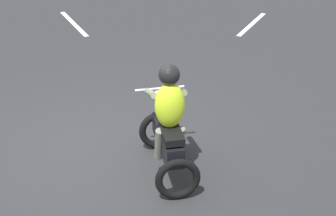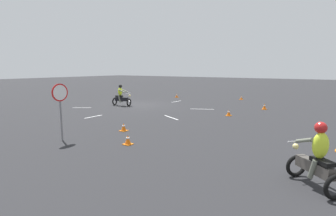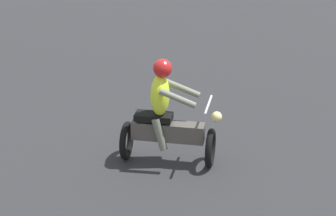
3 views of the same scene
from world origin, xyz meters
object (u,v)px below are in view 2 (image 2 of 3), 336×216
traffic_cone_mid_center (264,107)px  motorcycle_rider_foreground (121,96)px  stop_sign (60,100)px  traffic_cone_far_left (124,127)px  traffic_cone_far_right (128,140)px  motorcycle_rider_background (316,159)px  traffic_cone_far_center (229,113)px  traffic_cone_near_left (241,98)px  traffic_cone_mid_left (177,96)px

traffic_cone_mid_center → motorcycle_rider_foreground: bearing=-66.4°
stop_sign → traffic_cone_mid_center: 13.72m
traffic_cone_mid_center → traffic_cone_far_left: (10.21, -3.87, -0.02)m
stop_sign → traffic_cone_far_right: (-1.05, 2.58, -1.45)m
motorcycle_rider_background → traffic_cone_far_center: motorcycle_rider_background is taller
stop_sign → traffic_cone_far_left: (-2.56, 0.94, -1.46)m
motorcycle_rider_foreground → traffic_cone_near_left: (-9.07, 6.46, -0.57)m
motorcycle_rider_foreground → traffic_cone_far_left: bearing=34.3°
traffic_cone_far_right → traffic_cone_far_center: (-7.97, 1.02, -0.01)m
motorcycle_rider_background → traffic_cone_far_right: bearing=133.3°
motorcycle_rider_foreground → traffic_cone_far_center: bearing=83.2°
motorcycle_rider_background → traffic_cone_mid_left: (-14.93, -13.19, -0.54)m
motorcycle_rider_background → traffic_cone_near_left: 18.28m
motorcycle_rider_foreground → traffic_cone_near_left: bearing=134.5°
traffic_cone_far_center → traffic_cone_mid_center: bearing=162.1°
motorcycle_rider_background → traffic_cone_far_right: motorcycle_rider_background is taller
traffic_cone_mid_center → traffic_cone_far_left: traffic_cone_mid_center is taller
traffic_cone_far_right → traffic_cone_far_center: bearing=172.7°
traffic_cone_far_left → traffic_cone_near_left: bearing=177.6°
motorcycle_rider_foreground → traffic_cone_mid_left: size_ratio=4.40×
traffic_cone_far_right → motorcycle_rider_background: bearing=88.1°
traffic_cone_mid_center → traffic_cone_far_center: 3.94m
traffic_cone_mid_center → traffic_cone_far_right: (11.72, -2.23, -0.02)m
motorcycle_rider_foreground → traffic_cone_mid_left: 7.28m
traffic_cone_near_left → traffic_cone_mid_left: size_ratio=0.86×
traffic_cone_far_right → traffic_cone_far_left: (-1.51, -1.64, -0.01)m
motorcycle_rider_foreground → traffic_cone_far_center: size_ratio=4.51×
traffic_cone_near_left → motorcycle_rider_foreground: bearing=-35.5°
traffic_cone_mid_center → traffic_cone_far_center: size_ratio=1.11×
traffic_cone_near_left → traffic_cone_far_left: (15.04, -0.64, 0.02)m
motorcycle_rider_foreground → stop_sign: bearing=19.8°
motorcycle_rider_background → traffic_cone_far_center: 9.74m
stop_sign → traffic_cone_mid_center: (-12.77, 4.81, -1.44)m
traffic_cone_near_left → traffic_cone_far_right: size_ratio=0.86×
traffic_cone_mid_left → traffic_cone_far_left: 14.22m
motorcycle_rider_background → traffic_cone_far_left: motorcycle_rider_background is taller
traffic_cone_mid_left → traffic_cone_mid_center: bearing=71.8°
traffic_cone_mid_left → traffic_cone_far_left: (13.21, 5.26, -0.00)m
motorcycle_rider_foreground → traffic_cone_mid_center: bearing=103.6°
traffic_cone_mid_center → traffic_cone_mid_left: 9.61m
traffic_cone_mid_left → motorcycle_rider_background: bearing=41.5°
motorcycle_rider_foreground → stop_sign: stop_sign is taller
traffic_cone_near_left → traffic_cone_mid_center: (4.83, 3.23, 0.04)m
traffic_cone_far_center → motorcycle_rider_foreground: bearing=-86.7°
stop_sign → traffic_cone_mid_center: stop_sign is taller
stop_sign → traffic_cone_mid_center: size_ratio=5.62×
motorcycle_rider_foreground → traffic_cone_far_right: bearing=34.9°
traffic_cone_mid_center → traffic_cone_mid_left: (-3.00, -9.13, -0.02)m
motorcycle_rider_background → traffic_cone_near_left: bearing=68.7°
traffic_cone_far_right → traffic_cone_far_center: size_ratio=1.03×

